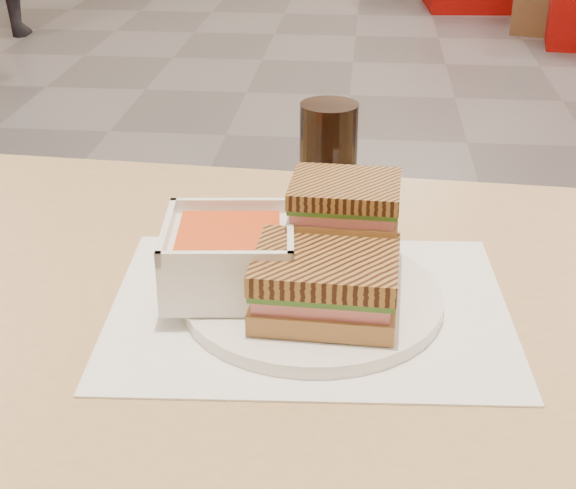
# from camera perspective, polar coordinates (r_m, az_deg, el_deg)

# --- Properties ---
(main_table) EXTENTS (1.24, 0.77, 0.75)m
(main_table) POSITION_cam_1_polar(r_m,az_deg,el_deg) (0.93, -2.62, -9.58)
(main_table) COLOR tan
(main_table) RESTS_ON ground
(tray_liner) EXTENTS (0.41, 0.33, 0.00)m
(tray_liner) POSITION_cam_1_polar(r_m,az_deg,el_deg) (0.85, 1.44, -4.28)
(tray_liner) COLOR white
(tray_liner) RESTS_ON main_table
(plate) EXTENTS (0.26, 0.26, 0.01)m
(plate) POSITION_cam_1_polar(r_m,az_deg,el_deg) (0.85, 1.67, -3.65)
(plate) COLOR white
(plate) RESTS_ON tray_liner
(soup_bowl) EXTENTS (0.14, 0.14, 0.07)m
(soup_bowl) POSITION_cam_1_polar(r_m,az_deg,el_deg) (0.85, -3.95, -0.92)
(soup_bowl) COLOR white
(soup_bowl) RESTS_ON plate
(panini_lower) EXTENTS (0.14, 0.12, 0.06)m
(panini_lower) POSITION_cam_1_polar(r_m,az_deg,el_deg) (0.80, 2.54, -2.57)
(panini_lower) COLOR #AC773E
(panini_lower) RESTS_ON plate
(panini_upper) EXTENTS (0.11, 0.10, 0.05)m
(panini_upper) POSITION_cam_1_polar(r_m,az_deg,el_deg) (0.86, 3.83, 2.77)
(panini_upper) COLOR #AC773E
(panini_upper) RESTS_ON panini_lower
(cola_glass) EXTENTS (0.07, 0.07, 0.15)m
(cola_glass) POSITION_cam_1_polar(r_m,az_deg,el_deg) (1.01, 2.70, 5.45)
(cola_glass) COLOR black
(cola_glass) RESTS_ON main_table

